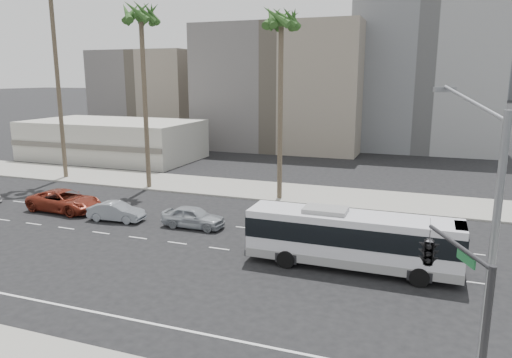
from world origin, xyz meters
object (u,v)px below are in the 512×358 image
at_px(streetlight_corner, 483,247).
at_px(traffic_signal, 434,260).
at_px(palm_mid, 141,20).
at_px(palm_near, 281,24).
at_px(car_a, 193,217).
at_px(car_c, 65,201).
at_px(city_bus, 351,238).
at_px(car_b, 116,212).

bearing_deg(streetlight_corner, traffic_signal, 160.86).
bearing_deg(palm_mid, palm_near, 0.90).
bearing_deg(car_a, palm_mid, 45.20).
distance_m(palm_near, palm_mid, 13.25).
bearing_deg(palm_near, car_c, -147.90).
distance_m(city_bus, car_c, 23.81).
relative_size(streetlight_corner, traffic_signal, 1.64).
relative_size(streetlight_corner, palm_mid, 0.59).
bearing_deg(city_bus, palm_near, 122.32).
relative_size(car_b, streetlight_corner, 0.41).
height_order(palm_near, palm_mid, palm_mid).
height_order(city_bus, streetlight_corner, streetlight_corner).
bearing_deg(car_c, city_bus, -96.20).
bearing_deg(car_a, city_bus, -107.31).
xyz_separation_m(car_c, traffic_signal, (27.54, -14.91, 4.38)).
xyz_separation_m(city_bus, palm_near, (-8.35, 13.29, 13.04)).
relative_size(car_a, streetlight_corner, 0.44).
xyz_separation_m(car_b, streetlight_corner, (23.35, -14.15, 5.12)).
bearing_deg(streetlight_corner, car_b, 129.76).
xyz_separation_m(car_b, traffic_signal, (22.04, -14.15, 4.53)).
height_order(car_a, car_c, car_c).
distance_m(car_b, palm_near, 19.94).
relative_size(car_c, traffic_signal, 0.98).
xyz_separation_m(car_c, streetlight_corner, (28.85, -14.92, 4.96)).
relative_size(city_bus, car_a, 2.58).
height_order(city_bus, car_c, city_bus).
distance_m(car_a, traffic_signal, 22.06).
relative_size(car_b, palm_near, 0.26).
distance_m(car_b, car_c, 5.55).
bearing_deg(city_bus, car_c, 171.04).
relative_size(car_b, palm_mid, 0.25).
distance_m(city_bus, car_b, 18.28).
distance_m(car_b, traffic_signal, 26.58).
height_order(traffic_signal, palm_mid, palm_mid).
distance_m(car_a, streetlight_corner, 23.14).
relative_size(car_c, streetlight_corner, 0.60).
distance_m(car_a, car_b, 6.22).
height_order(car_a, palm_near, palm_near).
height_order(city_bus, palm_near, palm_near).
bearing_deg(palm_near, traffic_signal, -63.08).
relative_size(car_c, palm_near, 0.38).
bearing_deg(traffic_signal, city_bus, 85.58).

